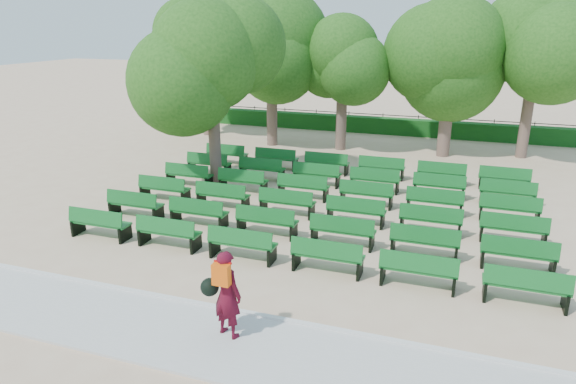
% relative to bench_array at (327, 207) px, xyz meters
% --- Properties ---
extents(ground, '(120.00, 120.00, 0.00)m').
position_rel_bench_array_xyz_m(ground, '(-1.34, -0.71, -0.10)').
color(ground, tan).
extents(paving, '(30.00, 2.20, 0.06)m').
position_rel_bench_array_xyz_m(paving, '(-1.34, -8.11, -0.07)').
color(paving, beige).
rests_on(paving, ground).
extents(curb, '(30.00, 0.12, 0.10)m').
position_rel_bench_array_xyz_m(curb, '(-1.34, -6.96, -0.05)').
color(curb, silver).
rests_on(curb, ground).
extents(hedge, '(26.00, 0.70, 0.90)m').
position_rel_bench_array_xyz_m(hedge, '(-1.34, 13.29, 0.35)').
color(hedge, '#145017').
rests_on(hedge, ground).
extents(fence, '(26.00, 0.10, 1.02)m').
position_rel_bench_array_xyz_m(fence, '(-1.34, 13.69, -0.10)').
color(fence, black).
rests_on(fence, ground).
extents(tree_line, '(21.80, 6.80, 7.04)m').
position_rel_bench_array_xyz_m(tree_line, '(-1.34, 9.29, -0.10)').
color(tree_line, '#285C18').
rests_on(tree_line, ground).
extents(bench_array, '(1.87, 0.68, 1.16)m').
position_rel_bench_array_xyz_m(bench_array, '(0.00, 0.00, 0.00)').
color(bench_array, '#116122').
rests_on(bench_array, ground).
extents(tree_among, '(4.80, 4.80, 6.68)m').
position_rel_bench_array_xyz_m(tree_among, '(-4.85, 1.36, 4.41)').
color(tree_among, brown).
rests_on(tree_among, ground).
extents(person, '(0.92, 0.62, 1.85)m').
position_rel_bench_array_xyz_m(person, '(-0.01, -7.83, 0.92)').
color(person, '#4D0B1B').
rests_on(person, ground).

